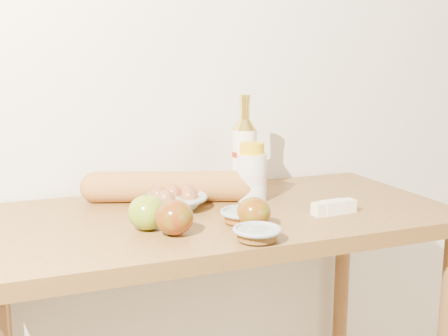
{
  "coord_description": "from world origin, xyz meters",
  "views": [
    {
      "loc": [
        -0.5,
        -0.13,
        1.29
      ],
      "look_at": [
        0.0,
        1.15,
        1.02
      ],
      "focal_mm": 45.0,
      "sensor_mm": 36.0,
      "label": 1
    }
  ],
  "objects_px": {
    "egg_bowl": "(176,200)",
    "bourbon_bottle": "(244,155)",
    "table": "(220,256)",
    "cream_bottle": "(252,174)",
    "baguette": "(172,187)"
  },
  "relations": [
    {
      "from": "egg_bowl",
      "to": "bourbon_bottle",
      "type": "bearing_deg",
      "value": 19.37
    },
    {
      "from": "table",
      "to": "egg_bowl",
      "type": "xyz_separation_m",
      "value": [
        -0.1,
        0.06,
        0.15
      ]
    },
    {
      "from": "cream_bottle",
      "to": "baguette",
      "type": "distance_m",
      "value": 0.22
    },
    {
      "from": "bourbon_bottle",
      "to": "egg_bowl",
      "type": "bearing_deg",
      "value": 177.92
    },
    {
      "from": "cream_bottle",
      "to": "bourbon_bottle",
      "type": "bearing_deg",
      "value": 65.15
    },
    {
      "from": "cream_bottle",
      "to": "table",
      "type": "bearing_deg",
      "value": -166.98
    },
    {
      "from": "bourbon_bottle",
      "to": "baguette",
      "type": "height_order",
      "value": "bourbon_bottle"
    },
    {
      "from": "table",
      "to": "baguette",
      "type": "relative_size",
      "value": 2.38
    },
    {
      "from": "table",
      "to": "bourbon_bottle",
      "type": "distance_m",
      "value": 0.31
    },
    {
      "from": "table",
      "to": "cream_bottle",
      "type": "bearing_deg",
      "value": 29.67
    },
    {
      "from": "egg_bowl",
      "to": "baguette",
      "type": "bearing_deg",
      "value": 79.51
    },
    {
      "from": "bourbon_bottle",
      "to": "cream_bottle",
      "type": "height_order",
      "value": "bourbon_bottle"
    },
    {
      "from": "bourbon_bottle",
      "to": "baguette",
      "type": "xyz_separation_m",
      "value": [
        -0.22,
        -0.0,
        -0.08
      ]
    },
    {
      "from": "bourbon_bottle",
      "to": "cream_bottle",
      "type": "xyz_separation_m",
      "value": [
        -0.01,
        -0.08,
        -0.04
      ]
    },
    {
      "from": "cream_bottle",
      "to": "baguette",
      "type": "bearing_deg",
      "value": 143.77
    }
  ]
}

